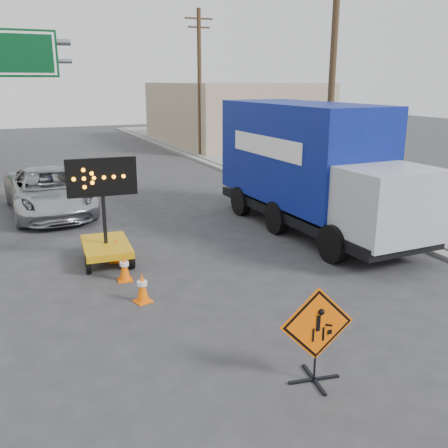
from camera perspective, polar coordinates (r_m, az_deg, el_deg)
ground at (r=8.87m, az=5.80°, el=-16.52°), size 100.00×100.00×0.00m
curb_right at (r=24.55m, az=3.21°, el=5.00°), size 0.40×60.00×0.12m
sidewalk_right at (r=25.66m, az=7.82°, el=5.40°), size 4.00×60.00×0.15m
building_right_far at (r=40.20m, az=0.88°, el=12.56°), size 10.00×14.00×4.60m
utility_pole_near at (r=20.24m, az=12.22°, el=15.50°), size 1.80×0.26×9.00m
utility_pole_far at (r=32.65m, az=-2.81°, el=15.91°), size 1.80×0.26×9.00m
construction_sign at (r=8.31m, az=10.53°, el=-12.12°), size 1.24×0.88×1.66m
arrow_board at (r=13.81m, az=-13.36°, el=-1.74°), size 1.81×2.09×2.86m
pickup_truck at (r=19.57m, az=-19.38°, el=3.55°), size 3.05×6.08×1.65m
box_truck at (r=16.45m, az=9.88°, el=5.63°), size 2.88×8.63×4.08m
cone_a at (r=11.30m, az=-9.32°, el=-7.14°), size 0.44×0.44×0.70m
cone_b at (r=12.55m, az=-11.31°, el=-4.88°), size 0.39×0.39×0.69m
cone_c at (r=13.89m, az=-12.24°, el=-2.89°), size 0.44×0.44×0.67m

